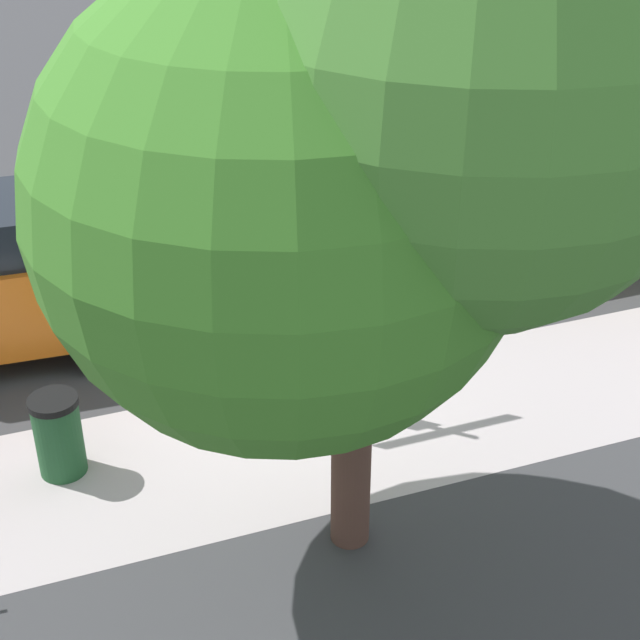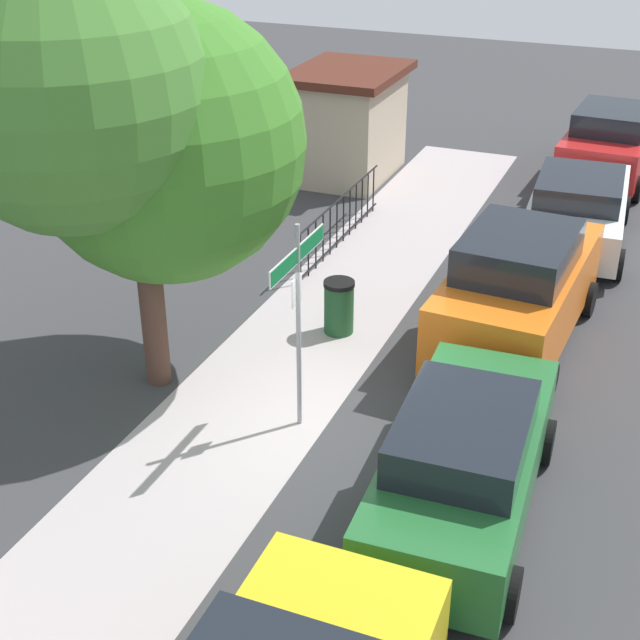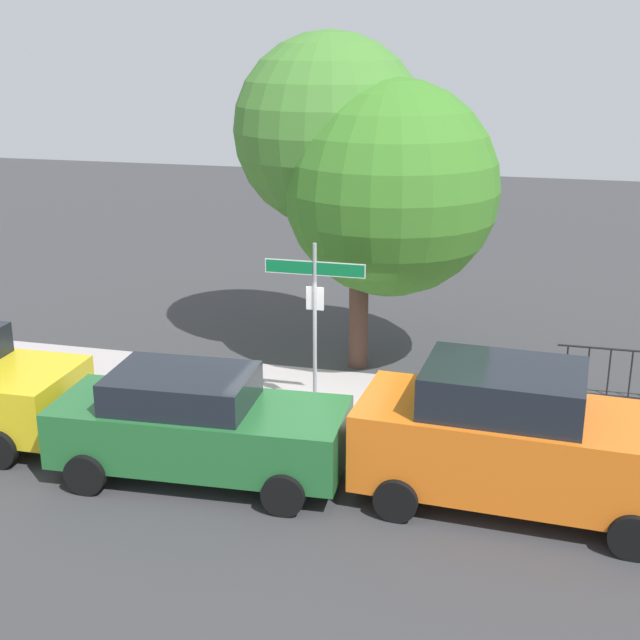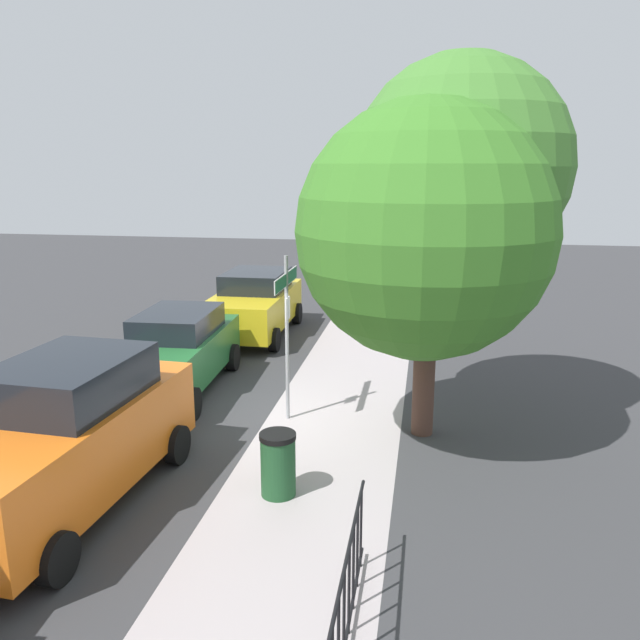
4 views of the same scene
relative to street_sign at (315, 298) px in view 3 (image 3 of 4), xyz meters
The scene contains 7 objects.
ground_plane 2.25m from the street_sign, 78.15° to the right, with size 60.00×60.00×0.00m, color #38383A.
sidewalk_strip 3.17m from the street_sign, 23.33° to the left, with size 24.00×2.60×0.00m, color #ABA0A2.
street_sign is the anchor object (origin of this frame).
shade_tree 3.38m from the street_sign, 83.15° to the left, with size 5.39×4.60×6.71m.
car_green 3.27m from the street_sign, 112.99° to the right, with size 4.57×2.10×1.72m.
car_orange 4.52m from the street_sign, 33.76° to the right, with size 4.77×2.33×2.13m.
trash_bin 3.39m from the street_sign, ahead, with size 0.55×0.55×0.98m.
Camera 3 is at (3.62, -13.83, 6.59)m, focal length 49.23 mm.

